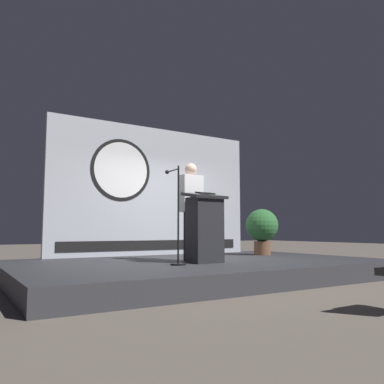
{
  "coord_description": "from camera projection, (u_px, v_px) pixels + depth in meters",
  "views": [
    {
      "loc": [
        -3.84,
        -5.92,
        0.82
      ],
      "look_at": [
        -0.23,
        -0.08,
        1.51
      ],
      "focal_mm": 36.54,
      "sensor_mm": 36.0,
      "label": 1
    }
  ],
  "objects": [
    {
      "name": "ground_plane",
      "position": [
        201.0,
        277.0,
        6.94
      ],
      "size": [
        40.0,
        40.0,
        0.0
      ],
      "primitive_type": "plane",
      "color": "#6B6056"
    },
    {
      "name": "stage_platform",
      "position": [
        201.0,
        269.0,
        6.95
      ],
      "size": [
        6.4,
        4.0,
        0.3
      ],
      "primitive_type": "cube",
      "color": "#333338",
      "rests_on": "ground"
    },
    {
      "name": "banner_display",
      "position": [
        154.0,
        191.0,
        8.65
      ],
      "size": [
        4.71,
        0.12,
        2.82
      ],
      "color": "#B2B7C1",
      "rests_on": "stage_platform"
    },
    {
      "name": "podium",
      "position": [
        205.0,
        227.0,
        6.5
      ],
      "size": [
        0.64,
        0.5,
        1.18
      ],
      "color": "#26262B",
      "rests_on": "stage_platform"
    },
    {
      "name": "speaker_person",
      "position": [
        191.0,
        210.0,
        6.95
      ],
      "size": [
        0.4,
        0.26,
        1.73
      ],
      "color": "black",
      "rests_on": "stage_platform"
    },
    {
      "name": "microphone_stand",
      "position": [
        177.0,
        229.0,
        6.1
      ],
      "size": [
        0.24,
        0.53,
        1.55
      ],
      "color": "black",
      "rests_on": "stage_platform"
    },
    {
      "name": "potted_plant",
      "position": [
        262.0,
        227.0,
        8.58
      ],
      "size": [
        0.71,
        0.71,
        1.0
      ],
      "color": "brown",
      "rests_on": "stage_platform"
    }
  ]
}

